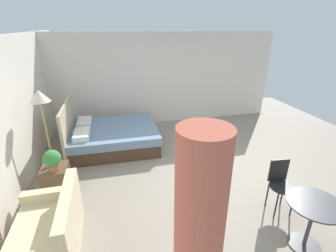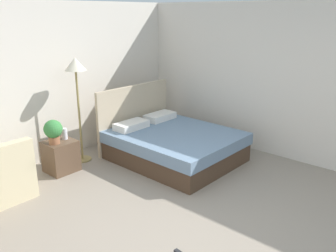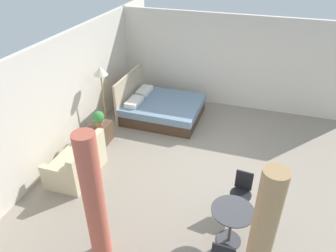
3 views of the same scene
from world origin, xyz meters
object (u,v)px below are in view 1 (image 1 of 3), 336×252
object	(u,v)px
balcony_table	(312,217)
bed	(111,136)
nightstand	(56,180)
floor_lamp	(41,105)
vase	(53,160)
couch	(49,234)
cafe_chair_near_window	(280,181)
potted_plant	(52,159)

from	to	relation	value
balcony_table	bed	bearing A→B (deg)	34.53
bed	nightstand	xyz separation A→B (m)	(-1.55, 0.99, -0.03)
nightstand	floor_lamp	world-z (taller)	floor_lamp
vase	couch	bearing A→B (deg)	-173.42
cafe_chair_near_window	floor_lamp	bearing A→B (deg)	64.19
bed	balcony_table	bearing A→B (deg)	-145.47
bed	floor_lamp	bearing A→B (deg)	133.76
nightstand	cafe_chair_near_window	distance (m)	3.74
vase	nightstand	bearing A→B (deg)	-169.40
vase	cafe_chair_near_window	size ratio (longest dim) A/B	0.21
couch	floor_lamp	size ratio (longest dim) A/B	0.72
potted_plant	cafe_chair_near_window	distance (m)	3.68
floor_lamp	cafe_chair_near_window	size ratio (longest dim) A/B	2.05
nightstand	balcony_table	bearing A→B (deg)	-120.31
potted_plant	cafe_chair_near_window	world-z (taller)	potted_plant
potted_plant	vase	xyz separation A→B (m)	(0.22, 0.05, -0.12)
nightstand	vase	distance (m)	0.36
couch	potted_plant	world-z (taller)	potted_plant
vase	cafe_chair_near_window	distance (m)	3.80
potted_plant	couch	bearing A→B (deg)	-174.64
nightstand	balcony_table	size ratio (longest dim) A/B	0.71
nightstand	floor_lamp	xyz separation A→B (m)	(0.49, 0.12, 1.23)
potted_plant	floor_lamp	xyz separation A→B (m)	(0.59, 0.15, 0.76)
couch	potted_plant	distance (m)	1.28
potted_plant	vase	distance (m)	0.26
couch	cafe_chair_near_window	bearing A→B (deg)	-89.54
bed	cafe_chair_near_window	xyz separation A→B (m)	(-2.82, -2.52, 0.24)
couch	vase	xyz separation A→B (m)	(1.42, 0.16, 0.30)
vase	balcony_table	size ratio (longest dim) A/B	0.25
vase	floor_lamp	xyz separation A→B (m)	(0.37, 0.10, 0.89)
nightstand	cafe_chair_near_window	world-z (taller)	cafe_chair_near_window
bed	cafe_chair_near_window	size ratio (longest dim) A/B	2.41
bed	floor_lamp	world-z (taller)	floor_lamp
bed	vase	xyz separation A→B (m)	(-1.43, 1.01, 0.31)
bed	couch	world-z (taller)	bed
couch	balcony_table	distance (m)	3.38
cafe_chair_near_window	couch	bearing A→B (deg)	90.46
bed	balcony_table	xyz separation A→B (m)	(-3.56, -2.45, 0.22)
couch	nightstand	distance (m)	1.31
nightstand	couch	bearing A→B (deg)	-173.80
bed	cafe_chair_near_window	bearing A→B (deg)	-138.19
bed	potted_plant	bearing A→B (deg)	149.83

